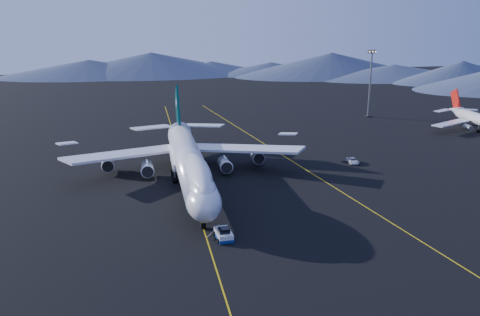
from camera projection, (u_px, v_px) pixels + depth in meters
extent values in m
plane|color=black|center=(190.00, 185.00, 124.55)|extent=(500.00, 500.00, 0.00)
cube|color=gold|center=(190.00, 185.00, 124.55)|extent=(0.25, 220.00, 0.01)
cube|color=gold|center=(301.00, 166.00, 139.41)|extent=(28.08, 198.09, 0.01)
cone|color=#414B64|center=(89.00, 67.00, 335.03)|extent=(100.00, 100.00, 12.00)
cone|color=#414B64|center=(211.00, 64.00, 349.58)|extent=(100.00, 100.00, 12.00)
cone|color=#414B64|center=(331.00, 66.00, 339.43)|extent=(100.00, 100.00, 12.00)
cone|color=#414B64|center=(462.00, 72.00, 305.70)|extent=(100.00, 100.00, 12.00)
cylinder|color=silver|center=(189.00, 162.00, 123.08)|extent=(6.50, 56.00, 6.50)
ellipsoid|color=silver|center=(204.00, 203.00, 96.54)|extent=(6.50, 10.40, 6.50)
ellipsoid|color=silver|center=(198.00, 175.00, 104.89)|extent=(5.13, 25.16, 5.85)
cube|color=black|center=(205.00, 200.00, 94.33)|extent=(3.60, 1.61, 1.29)
cone|color=silver|center=(178.00, 129.00, 154.15)|extent=(6.50, 12.00, 6.50)
cube|color=#033535|center=(189.00, 164.00, 124.26)|extent=(6.24, 60.00, 1.10)
cube|color=silver|center=(187.00, 160.00, 128.58)|extent=(7.50, 13.00, 1.60)
cube|color=silver|center=(126.00, 154.00, 131.49)|extent=(30.62, 23.28, 2.83)
cube|color=silver|center=(241.00, 149.00, 136.68)|extent=(30.62, 23.28, 2.83)
cylinder|color=slate|center=(147.00, 168.00, 129.33)|extent=(2.90, 5.50, 2.90)
cylinder|color=slate|center=(108.00, 163.00, 133.79)|extent=(2.90, 5.50, 2.90)
cylinder|color=slate|center=(225.00, 164.00, 132.73)|extent=(2.90, 5.50, 2.90)
cylinder|color=slate|center=(256.00, 156.00, 140.60)|extent=(2.90, 5.50, 2.90)
cube|color=#033535|center=(178.00, 112.00, 151.89)|extent=(0.55, 14.11, 15.94)
cube|color=silver|center=(152.00, 127.00, 154.12)|extent=(12.39, 9.47, 0.98)
cube|color=silver|center=(203.00, 125.00, 156.81)|extent=(12.39, 9.47, 0.98)
cylinder|color=black|center=(203.00, 226.00, 99.29)|extent=(0.90, 1.10, 1.10)
cube|color=silver|center=(224.00, 234.00, 94.78)|extent=(2.87, 5.20, 1.26)
cube|color=navy|center=(224.00, 236.00, 94.90)|extent=(3.00, 5.44, 0.57)
cube|color=black|center=(224.00, 229.00, 94.54)|extent=(1.96, 1.96, 1.03)
cone|color=silver|center=(455.00, 111.00, 195.09)|extent=(3.95, 7.27, 3.95)
cube|color=silver|center=(451.00, 123.00, 179.78)|extent=(17.44, 11.77, 0.36)
cylinder|color=slate|center=(468.00, 128.00, 178.48)|extent=(1.97, 3.63, 1.97)
cube|color=red|center=(456.00, 100.00, 194.54)|extent=(0.36, 7.08, 8.37)
imported|color=silver|center=(352.00, 161.00, 142.22)|extent=(2.58, 5.27, 1.44)
cylinder|color=black|center=(368.00, 116.00, 206.07)|extent=(2.34, 2.34, 0.39)
cylinder|color=slate|center=(370.00, 85.00, 202.91)|extent=(0.68, 0.68, 24.42)
cube|color=black|center=(372.00, 52.00, 199.62)|extent=(3.13, 0.78, 1.17)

